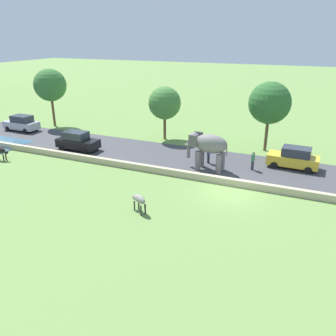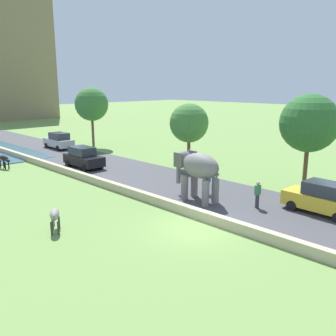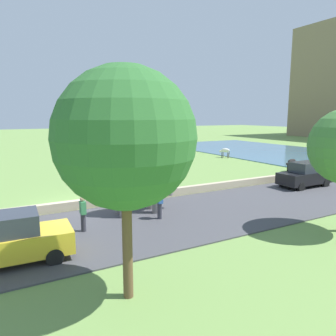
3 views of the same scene
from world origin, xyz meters
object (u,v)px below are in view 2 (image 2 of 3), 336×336
person_trailing (258,194)px  cow_grey (55,215)px  elephant (197,168)px  person_beside_elephant (208,182)px  car_black (83,157)px  cow_black (4,159)px  car_silver (59,141)px  car_yellow (323,198)px

person_trailing → cow_grey: (-9.79, 5.07, -0.04)m
elephant → person_beside_elephant: (1.41, 0.33, -1.16)m
person_beside_elephant → car_black: size_ratio=0.41×
elephant → person_trailing: (1.34, -3.38, -1.16)m
elephant → person_beside_elephant: size_ratio=2.15×
cow_black → cow_grey: bearing=-102.9°
car_silver → cow_grey: car_silver is taller
person_trailing → cow_grey: 11.03m
person_beside_elephant → car_yellow: (1.72, -6.67, 0.03)m
elephant → cow_grey: (-8.46, 1.69, -1.20)m
elephant → person_trailing: elephant is taller
person_trailing → elephant: bearing=111.6°
person_trailing → car_yellow: (1.80, -2.96, 0.03)m
person_beside_elephant → car_silver: car_silver is taller
elephant → car_silver: size_ratio=0.88×
car_yellow → car_black: same height
car_yellow → cow_grey: 14.10m
person_trailing → car_yellow: 3.46m
elephant → car_yellow: 7.16m
car_yellow → car_silver: 29.15m
elephant → car_silver: elephant is taller
person_beside_elephant → car_black: (-1.42, 12.39, 0.03)m
car_silver → cow_black: size_ratio=2.83×
car_yellow → cow_black: bearing=109.0°
person_beside_elephant → person_trailing: same height
car_silver → car_yellow: bearing=-90.0°
person_beside_elephant → person_trailing: 3.71m
person_beside_elephant → car_silver: bearing=85.6°
car_silver → elephant: bearing=-97.8°
elephant → car_black: size_ratio=0.88×
elephant → cow_black: 17.86m
elephant → cow_black: (-4.94, 17.12, -1.20)m
car_silver → cow_black: (-8.07, -5.68, -0.06)m
elephant → cow_black: bearing=106.1°
car_black → cow_black: car_black is taller
car_black → cow_black: size_ratio=2.82×
person_trailing → car_black: car_black is taller
car_yellow → car_silver: size_ratio=1.02×
car_yellow → person_beside_elephant: bearing=104.5°
cow_black → car_yellow: bearing=-71.0°
car_yellow → cow_black: (-8.07, 23.46, -0.06)m
elephant → cow_grey: 8.71m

